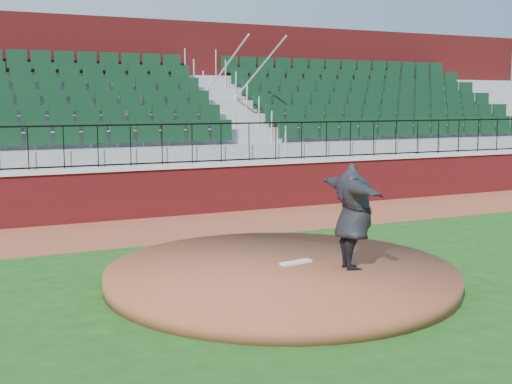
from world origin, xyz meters
The scene contains 10 objects.
ground centered at (0.00, 0.00, 0.00)m, with size 90.00×90.00×0.00m, color #164413.
warning_track centered at (0.00, 5.40, 0.01)m, with size 34.00×3.20×0.01m, color brown.
field_wall centered at (0.00, 7.00, 0.60)m, with size 34.00×0.35×1.20m, color maroon.
wall_cap centered at (0.00, 7.00, 1.25)m, with size 34.00×0.45×0.10m, color #B7B7B7.
wall_railing centered at (0.00, 7.00, 1.80)m, with size 34.00×0.05×1.00m, color black, non-canonical shape.
seating_stands centered at (0.00, 9.72, 2.30)m, with size 34.00×5.10×4.60m, color gray, non-canonical shape.
concourse_wall centered at (0.00, 12.52, 2.75)m, with size 34.00×0.50×5.50m, color maroon.
pitchers_mound centered at (-0.12, 0.30, 0.12)m, with size 5.57×5.57×0.25m, color brown.
pitching_rubber centered at (0.21, 0.41, 0.27)m, with size 0.56×0.14×0.04m, color silver.
pitcher centered at (0.85, -0.26, 1.09)m, with size 2.06×0.56×1.67m, color black.
Camera 1 is at (-4.80, -8.75, 2.86)m, focal length 46.16 mm.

